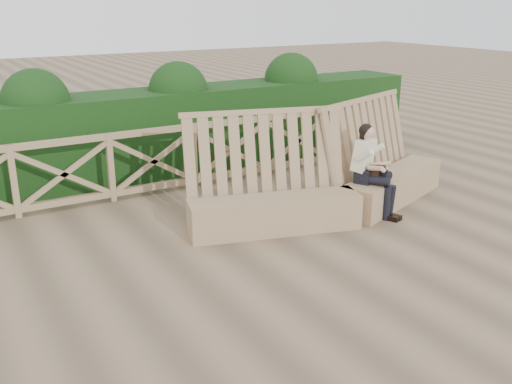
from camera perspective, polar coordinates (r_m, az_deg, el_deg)
ground at (r=6.68m, az=1.07°, el=-8.42°), size 60.00×60.00×0.00m
bench at (r=8.52m, az=7.89°, el=0.45°), size 4.67×1.50×1.62m
woman at (r=8.49m, az=11.41°, el=2.58°), size 0.54×0.82×1.36m
guardrail at (r=9.44m, az=-10.21°, el=3.04°), size 10.10×0.09×1.10m
hedge at (r=10.50m, az=-12.64°, el=5.55°), size 12.00×1.20×1.50m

